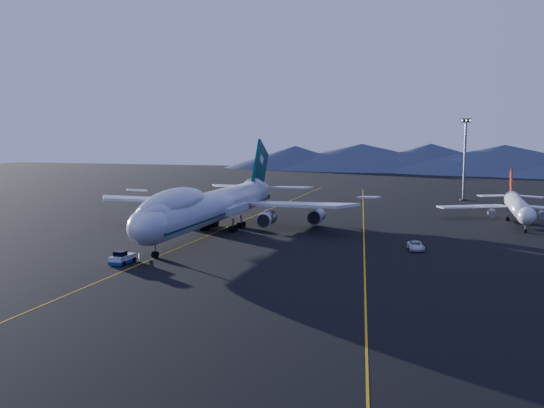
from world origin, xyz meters
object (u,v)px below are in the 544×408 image
(boeing_747, at_px, (214,205))
(service_van, at_px, (416,246))
(second_jet, at_px, (518,206))
(pushback_tug, at_px, (122,259))
(floodlight_mast, at_px, (465,159))

(boeing_747, xyz_separation_m, service_van, (41.64, -7.27, -5.03))
(boeing_747, relative_size, second_jet, 1.72)
(pushback_tug, relative_size, floodlight_mast, 0.19)
(service_van, relative_size, floodlight_mast, 0.22)
(second_jet, relative_size, floodlight_mast, 1.67)
(pushback_tug, relative_size, service_van, 0.86)
(boeing_747, relative_size, service_van, 12.86)
(boeing_747, height_order, pushback_tug, boeing_747)
(second_jet, bearing_deg, service_van, -100.36)
(floodlight_mast, bearing_deg, service_van, -96.41)
(boeing_747, distance_m, second_jet, 72.23)
(boeing_747, height_order, floodlight_mast, floodlight_mast)
(pushback_tug, bearing_deg, service_van, 30.09)
(pushback_tug, xyz_separation_m, service_van, (44.64, 24.72, 0.12))
(pushback_tug, height_order, service_van, pushback_tug)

